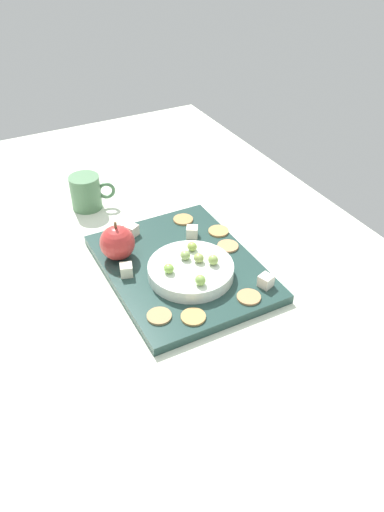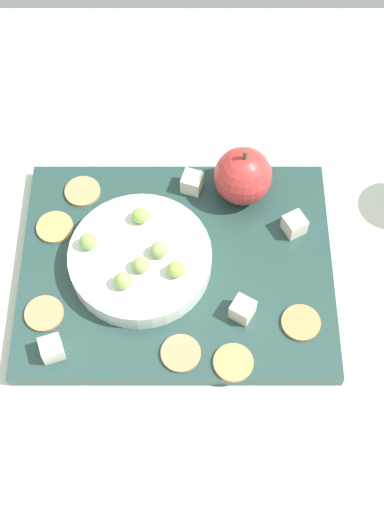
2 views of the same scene
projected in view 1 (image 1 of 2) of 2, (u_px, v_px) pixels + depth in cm
name	position (u px, v px, depth cm)	size (l,w,h in cm)	color
table	(177.00, 274.00, 97.33)	(148.39, 83.58, 4.01)	silver
platter	(183.00, 267.00, 94.52)	(34.14, 26.53, 1.73)	#24403B
serving_dish	(193.00, 270.00, 90.56)	(15.49, 15.49, 2.37)	white
apple_whole	(117.00, 243.00, 93.60)	(6.60, 6.60, 6.60)	#BA312F
apple_stem	(115.00, 225.00, 91.24)	(0.50, 0.50, 1.20)	brown
cheese_cube_0	(132.00, 230.00, 100.81)	(2.21, 2.21, 2.21)	#F6E2CA
cheese_cube_1	(266.00, 281.00, 88.17)	(2.21, 2.21, 2.21)	silver
cheese_cube_2	(192.00, 232.00, 100.34)	(2.21, 2.21, 2.21)	#F9EAC9
cheese_cube_3	(127.00, 270.00, 90.54)	(2.21, 2.21, 2.21)	#F2EBCA
cracker_0	(183.00, 219.00, 105.61)	(4.13, 4.13, 0.40)	#B1864F
cracker_1	(159.00, 316.00, 82.46)	(4.13, 4.13, 0.40)	tan
cracker_2	(219.00, 231.00, 102.17)	(4.13, 4.13, 0.40)	tan
cracker_3	(228.00, 246.00, 98.01)	(4.13, 4.13, 0.40)	tan
cracker_4	(249.00, 297.00, 86.16)	(4.13, 4.13, 0.40)	tan
cracker_5	(193.00, 317.00, 82.31)	(4.13, 4.13, 0.40)	tan
grape_0	(169.00, 269.00, 87.59)	(1.98, 1.78, 1.68)	#8BBC4D
grape_1	(200.00, 280.00, 84.93)	(1.98, 1.78, 1.86)	#8AB552
grape_2	(192.00, 247.00, 92.83)	(1.98, 1.78, 1.63)	#95B14B
grape_3	(213.00, 260.00, 89.43)	(1.98, 1.78, 1.86)	#92AF57
grape_4	(186.00, 255.00, 90.77)	(1.98, 1.78, 1.66)	#8FAD5D
grape_5	(199.00, 258.00, 90.05)	(1.98, 1.78, 1.65)	#98AC57
cup	(86.00, 192.00, 110.95)	(6.65, 9.64, 7.63)	#517E55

